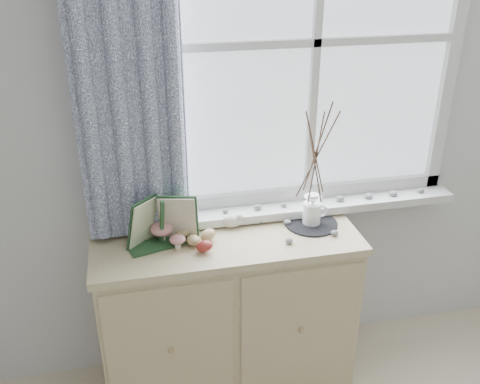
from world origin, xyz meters
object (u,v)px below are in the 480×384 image
(sideboard, at_px, (228,315))
(twig_pitcher, at_px, (316,153))
(toadstool_cluster, at_px, (166,232))
(botanical_book, at_px, (162,224))

(sideboard, height_order, twig_pitcher, twig_pitcher)
(sideboard, xyz_separation_m, twig_pitcher, (0.41, 0.05, 0.78))
(sideboard, height_order, toadstool_cluster, toadstool_cluster)
(toadstool_cluster, distance_m, twig_pitcher, 0.74)
(toadstool_cluster, bearing_deg, botanical_book, -112.68)
(sideboard, bearing_deg, botanical_book, -176.88)
(sideboard, distance_m, botanical_book, 0.61)
(toadstool_cluster, height_order, twig_pitcher, twig_pitcher)
(sideboard, height_order, botanical_book, botanical_book)
(sideboard, bearing_deg, toadstool_cluster, 175.72)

